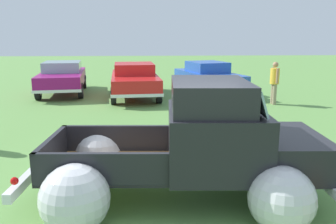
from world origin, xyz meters
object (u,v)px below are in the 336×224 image
object	(u,v)px
show_car_1	(134,79)
show_car_2	(208,76)
show_car_0	(63,76)
spectator_1	(274,80)
vintage_pickup_truck	(198,153)

from	to	relation	value
show_car_1	show_car_2	world-z (taller)	same
show_car_0	show_car_2	distance (m)	6.58
spectator_1	show_car_2	bearing A→B (deg)	126.11
show_car_0	vintage_pickup_truck	bearing A→B (deg)	16.25
show_car_0	show_car_2	world-z (taller)	same
vintage_pickup_truck	show_car_0	bearing A→B (deg)	116.73
vintage_pickup_truck	show_car_1	distance (m)	9.56
vintage_pickup_truck	show_car_2	distance (m)	10.33
show_car_0	show_car_1	world-z (taller)	same
spectator_1	show_car_1	bearing A→B (deg)	157.63
show_car_2	spectator_1	bearing A→B (deg)	23.02
vintage_pickup_truck	spectator_1	size ratio (longest dim) A/B	2.91
show_car_2	spectator_1	size ratio (longest dim) A/B	2.80
show_car_2	spectator_1	distance (m)	3.32
spectator_1	show_car_0	bearing A→B (deg)	157.78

